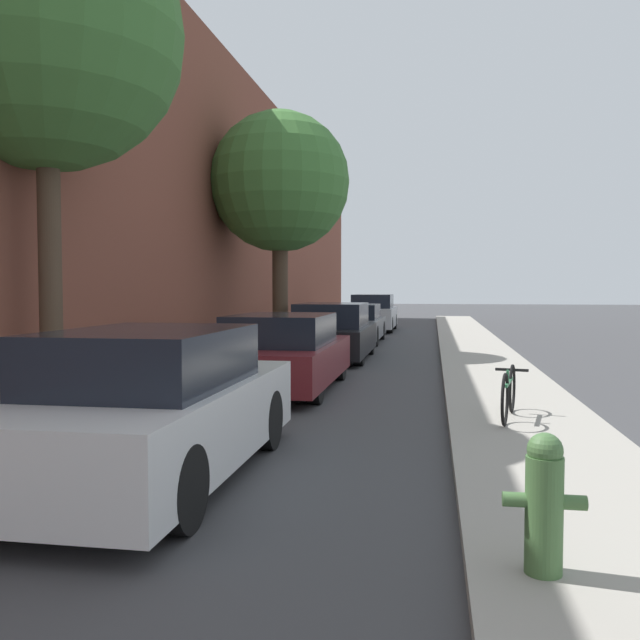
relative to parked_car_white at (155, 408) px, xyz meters
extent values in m
plane|color=#3D3D3F|center=(0.93, 8.65, -0.69)|extent=(120.00, 120.00, 0.00)
cube|color=#9E998E|center=(-1.97, 8.65, -0.63)|extent=(2.00, 52.00, 0.12)
cube|color=#9E998E|center=(3.83, 8.65, -0.63)|extent=(2.00, 52.00, 0.12)
cube|color=brown|center=(-3.32, 8.65, 3.47)|extent=(0.70, 52.00, 8.33)
cylinder|color=black|center=(-0.76, 1.35, -0.36)|extent=(0.22, 0.67, 0.67)
cylinder|color=black|center=(0.76, 1.35, -0.36)|extent=(0.22, 0.67, 0.67)
cylinder|color=black|center=(0.76, -1.27, -0.36)|extent=(0.22, 0.67, 0.67)
cube|color=silver|center=(0.00, 0.04, -0.14)|extent=(1.72, 4.22, 0.74)
cube|color=black|center=(0.00, -0.13, 0.50)|extent=(1.52, 2.19, 0.53)
cylinder|color=black|center=(-0.85, 7.07, -0.34)|extent=(0.22, 0.69, 0.69)
cylinder|color=black|center=(0.78, 7.07, -0.34)|extent=(0.22, 0.69, 0.69)
cylinder|color=black|center=(-0.85, 4.32, -0.34)|extent=(0.22, 0.69, 0.69)
cylinder|color=black|center=(0.78, 4.32, -0.34)|extent=(0.22, 0.69, 0.69)
cube|color=maroon|center=(-0.03, 5.69, -0.18)|extent=(1.85, 4.44, 0.65)
cube|color=black|center=(-0.03, 5.51, 0.41)|extent=(1.63, 2.31, 0.53)
cylinder|color=black|center=(-0.73, 12.20, -0.38)|extent=(0.22, 0.62, 0.62)
cylinder|color=black|center=(0.91, 12.20, -0.38)|extent=(0.22, 0.62, 0.62)
cylinder|color=black|center=(-0.73, 9.51, -0.38)|extent=(0.22, 0.62, 0.62)
cylinder|color=black|center=(0.91, 9.51, -0.38)|extent=(0.22, 0.62, 0.62)
cube|color=black|center=(0.09, 10.86, -0.18)|extent=(1.87, 4.34, 0.67)
cube|color=black|center=(0.09, 10.68, 0.45)|extent=(1.65, 2.26, 0.60)
cylinder|color=black|center=(-0.64, 17.48, -0.37)|extent=(0.22, 0.65, 0.65)
cylinder|color=black|center=(0.83, 17.48, -0.37)|extent=(0.22, 0.65, 0.65)
cylinder|color=black|center=(-0.64, 14.71, -0.37)|extent=(0.22, 0.65, 0.65)
cylinder|color=black|center=(0.83, 14.71, -0.37)|extent=(0.22, 0.65, 0.65)
cube|color=slate|center=(0.09, 16.10, -0.20)|extent=(1.66, 4.46, 0.62)
cube|color=black|center=(0.09, 15.92, 0.35)|extent=(1.46, 2.32, 0.49)
cylinder|color=black|center=(-0.67, 23.47, -0.35)|extent=(0.22, 0.68, 0.68)
cylinder|color=black|center=(0.93, 23.47, -0.35)|extent=(0.22, 0.68, 0.68)
cylinder|color=black|center=(-0.67, 20.70, -0.35)|extent=(0.22, 0.68, 0.68)
cylinder|color=black|center=(0.93, 20.70, -0.35)|extent=(0.22, 0.68, 0.68)
cube|color=silver|center=(0.13, 22.08, -0.11)|extent=(1.81, 4.46, 0.80)
cube|color=black|center=(0.13, 21.90, 0.57)|extent=(1.59, 2.32, 0.57)
cylinder|color=#4C3A2B|center=(-2.49, 2.30, 1.48)|extent=(0.30, 0.30, 4.11)
sphere|color=#3D7033|center=(-2.49, 2.30, 4.54)|extent=(3.65, 3.65, 3.65)
cylinder|color=#4C3A2B|center=(-1.39, 11.25, 1.18)|extent=(0.41, 0.41, 3.50)
sphere|color=#3D7033|center=(-1.39, 11.25, 3.94)|extent=(3.69, 3.69, 3.69)
cylinder|color=#47703D|center=(3.28, -1.83, -0.22)|extent=(0.22, 0.22, 0.71)
sphere|color=#47703D|center=(3.28, -1.83, 0.18)|extent=(0.21, 0.21, 0.21)
cylinder|color=#47703D|center=(3.11, -1.83, -0.13)|extent=(0.15, 0.09, 0.09)
cylinder|color=#47703D|center=(3.45, -1.83, -0.13)|extent=(0.15, 0.09, 0.09)
torus|color=black|center=(3.70, 3.47, -0.24)|extent=(0.17, 0.66, 0.67)
torus|color=black|center=(3.51, 2.53, -0.24)|extent=(0.17, 0.66, 0.67)
cube|color=#2D7547|center=(3.61, 3.00, -0.09)|extent=(0.20, 0.80, 0.04)
cylinder|color=#2D7547|center=(3.57, 2.83, 0.00)|extent=(0.04, 0.04, 0.18)
cube|color=black|center=(3.69, 3.39, 0.03)|extent=(0.44, 0.12, 0.04)
camera|label=1|loc=(2.61, -5.92, 1.15)|focal=37.17mm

